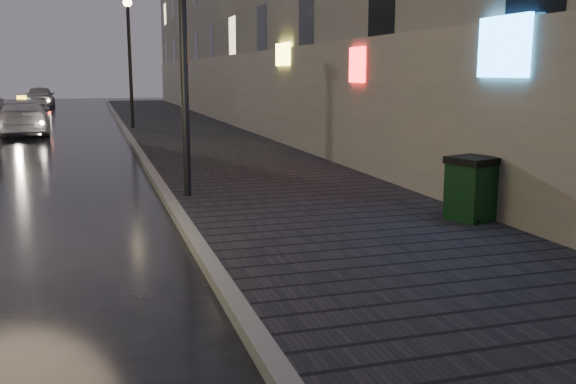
% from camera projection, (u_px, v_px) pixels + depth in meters
% --- Properties ---
extents(ground, '(120.00, 120.00, 0.00)m').
position_uv_depth(ground, '(82.00, 339.00, 5.90)').
color(ground, black).
rests_on(ground, ground).
extents(sidewalk, '(4.60, 58.00, 0.15)m').
position_uv_depth(sidewalk, '(185.00, 130.00, 26.75)').
color(sidewalk, black).
rests_on(sidewalk, ground).
extents(curb, '(0.20, 58.00, 0.15)m').
position_uv_depth(curb, '(126.00, 132.00, 26.06)').
color(curb, slate).
rests_on(curb, ground).
extents(lamp_near, '(0.36, 0.36, 5.28)m').
position_uv_depth(lamp_near, '(182.00, 12.00, 11.44)').
color(lamp_near, black).
rests_on(lamp_near, sidewalk).
extents(lamp_far, '(0.36, 0.36, 5.28)m').
position_uv_depth(lamp_far, '(129.00, 47.00, 26.48)').
color(lamp_far, black).
rests_on(lamp_far, sidewalk).
extents(trash_bin, '(0.82, 0.82, 0.99)m').
position_uv_depth(trash_bin, '(472.00, 188.00, 9.97)').
color(trash_bin, black).
rests_on(trash_bin, sidewalk).
extents(taxi_mid, '(2.39, 4.97, 1.40)m').
position_uv_depth(taxi_mid, '(23.00, 117.00, 25.56)').
color(taxi_mid, silver).
rests_on(taxi_mid, ground).
extents(car_far, '(1.90, 4.60, 1.56)m').
position_uv_depth(car_far, '(40.00, 97.00, 44.20)').
color(car_far, '#9F9EA6').
rests_on(car_far, ground).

